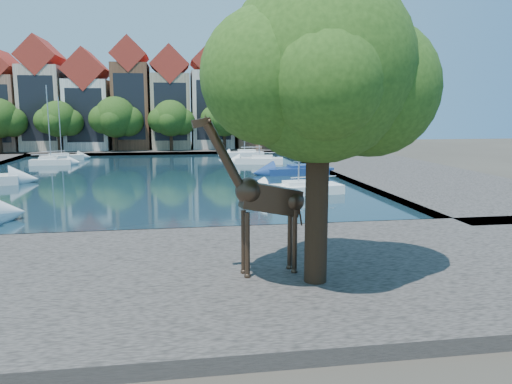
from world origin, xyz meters
TOP-DOWN VIEW (x-y plane):
  - ground at (0.00, 0.00)m, footprint 160.00×160.00m
  - water_basin at (0.00, 24.00)m, footprint 38.00×50.00m
  - near_quay at (0.00, -7.00)m, footprint 50.00×14.00m
  - far_quay at (0.00, 56.00)m, footprint 60.00×16.00m
  - right_quay at (25.00, 24.00)m, footprint 14.00×52.00m
  - plane_tree at (7.62, -9.01)m, footprint 8.32×6.40m
  - townhouse_west_end at (-23.00, 55.99)m, footprint 5.44×9.18m
  - townhouse_west_mid at (-17.00, 55.99)m, footprint 5.94×9.18m
  - townhouse_west_inner at (-10.50, 55.99)m, footprint 6.43×9.18m
  - townhouse_center at (-4.00, 55.99)m, footprint 5.44×9.18m
  - townhouse_east_inner at (2.00, 55.99)m, footprint 5.94×9.18m
  - townhouse_east_mid at (8.50, 55.99)m, footprint 6.43×9.18m
  - townhouse_east_end at (15.00, 55.99)m, footprint 5.44×9.18m
  - far_tree_west at (-13.91, 50.49)m, footprint 6.76×5.20m
  - far_tree_mid_west at (-5.89, 50.49)m, footprint 7.80×6.00m
  - far_tree_mid_east at (2.10, 50.49)m, footprint 7.02×5.40m
  - far_tree_east at (10.11, 50.49)m, footprint 7.54×5.80m
  - far_tree_far_east at (18.09, 50.49)m, footprint 6.76×5.20m
  - giraffe_statue at (5.79, -7.87)m, footprint 4.05×1.00m
  - sailboat_left_d at (-12.00, 36.55)m, footprint 4.73×1.81m
  - sailboat_left_e at (-12.00, 42.23)m, footprint 5.46×3.80m
  - sailboat_right_a at (12.00, 11.69)m, footprint 7.09×3.36m
  - sailboat_right_b at (15.00, 23.66)m, footprint 6.92×2.99m
  - sailboat_right_c at (12.61, 33.93)m, footprint 6.00×3.08m
  - sailboat_right_d at (12.00, 42.66)m, footprint 5.30×2.17m

SIDE VIEW (x-z plane):
  - ground at x=0.00m, z-range 0.00..0.00m
  - water_basin at x=0.00m, z-range 0.00..0.08m
  - near_quay at x=0.00m, z-range 0.00..0.50m
  - far_quay at x=0.00m, z-range 0.00..0.50m
  - right_quay at x=25.00m, z-range 0.00..0.50m
  - sailboat_left_e at x=-12.00m, z-range -3.49..4.66m
  - sailboat_right_b at x=15.00m, z-range -5.04..6.24m
  - sailboat_right_a at x=12.00m, z-range -3.83..5.04m
  - sailboat_left_d at x=-12.00m, z-range -4.03..5.27m
  - sailboat_right_c at x=12.61m, z-range -4.47..5.78m
  - sailboat_right_d at x=12.00m, z-range -3.73..5.05m
  - giraffe_statue at x=5.79m, z-range 0.45..6.23m
  - far_tree_west at x=-13.91m, z-range 1.40..8.76m
  - far_tree_far_east at x=18.09m, z-range 1.40..8.76m
  - far_tree_mid_east at x=2.10m, z-range 1.37..8.89m
  - far_tree_east at x=10.11m, z-range 1.32..9.16m
  - far_tree_mid_west at x=-5.89m, z-range 1.29..9.29m
  - townhouse_east_end at x=15.00m, z-range -0.11..14.32m
  - townhouse_west_inner at x=-10.50m, z-range -0.22..14.92m
  - townhouse_west_end at x=-23.00m, z-range -0.11..14.83m
  - plane_tree at x=7.62m, z-range 2.36..12.98m
  - townhouse_east_inner at x=2.00m, z-range -0.16..15.63m
  - townhouse_east_mid at x=8.50m, z-range -0.22..16.43m
  - townhouse_west_mid at x=-17.00m, z-range -0.16..16.63m
  - townhouse_center at x=-4.00m, z-range -0.10..16.83m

